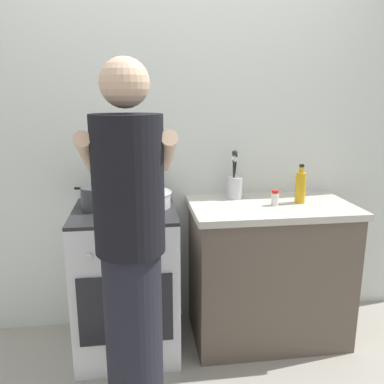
{
  "coord_description": "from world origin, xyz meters",
  "views": [
    {
      "loc": [
        -0.26,
        -2.12,
        1.55
      ],
      "look_at": [
        0.05,
        0.12,
        1.0
      ],
      "focal_mm": 37.07,
      "sensor_mm": 36.0,
      "label": 1
    }
  ],
  "objects_px": {
    "mixing_bowl": "(147,198)",
    "oil_bottle": "(300,187)",
    "pot": "(100,197)",
    "person": "(131,258)",
    "utensil_crock": "(235,184)",
    "stove_range": "(127,280)",
    "spice_bottle": "(275,198)"
  },
  "relations": [
    {
      "from": "spice_bottle",
      "to": "oil_bottle",
      "type": "height_order",
      "value": "oil_bottle"
    },
    {
      "from": "pot",
      "to": "spice_bottle",
      "type": "height_order",
      "value": "pot"
    },
    {
      "from": "pot",
      "to": "person",
      "type": "distance_m",
      "value": 0.72
    },
    {
      "from": "pot",
      "to": "oil_bottle",
      "type": "bearing_deg",
      "value": -1.9
    },
    {
      "from": "mixing_bowl",
      "to": "person",
      "type": "relative_size",
      "value": 0.17
    },
    {
      "from": "utensil_crock",
      "to": "person",
      "type": "xyz_separation_m",
      "value": [
        -0.66,
        -0.81,
        -0.13
      ]
    },
    {
      "from": "utensil_crock",
      "to": "spice_bottle",
      "type": "xyz_separation_m",
      "value": [
        0.2,
        -0.2,
        -0.05
      ]
    },
    {
      "from": "utensil_crock",
      "to": "person",
      "type": "distance_m",
      "value": 1.05
    },
    {
      "from": "pot",
      "to": "oil_bottle",
      "type": "height_order",
      "value": "oil_bottle"
    },
    {
      "from": "mixing_bowl",
      "to": "spice_bottle",
      "type": "xyz_separation_m",
      "value": [
        0.77,
        -0.08,
        -0.01
      ]
    },
    {
      "from": "pot",
      "to": "utensil_crock",
      "type": "relative_size",
      "value": 0.9
    },
    {
      "from": "stove_range",
      "to": "mixing_bowl",
      "type": "xyz_separation_m",
      "value": [
        0.14,
        0.05,
        0.5
      ]
    },
    {
      "from": "mixing_bowl",
      "to": "oil_bottle",
      "type": "height_order",
      "value": "oil_bottle"
    },
    {
      "from": "mixing_bowl",
      "to": "utensil_crock",
      "type": "xyz_separation_m",
      "value": [
        0.57,
        0.12,
        0.04
      ]
    },
    {
      "from": "mixing_bowl",
      "to": "spice_bottle",
      "type": "relative_size",
      "value": 3.11
    },
    {
      "from": "pot",
      "to": "person",
      "type": "xyz_separation_m",
      "value": [
        0.19,
        -0.69,
        -0.11
      ]
    },
    {
      "from": "pot",
      "to": "person",
      "type": "height_order",
      "value": "person"
    },
    {
      "from": "utensil_crock",
      "to": "person",
      "type": "bearing_deg",
      "value": -129.13
    },
    {
      "from": "pot",
      "to": "utensil_crock",
      "type": "height_order",
      "value": "utensil_crock"
    },
    {
      "from": "utensil_crock",
      "to": "oil_bottle",
      "type": "height_order",
      "value": "utensil_crock"
    },
    {
      "from": "spice_bottle",
      "to": "oil_bottle",
      "type": "xyz_separation_m",
      "value": [
        0.17,
        0.04,
        0.06
      ]
    },
    {
      "from": "oil_bottle",
      "to": "person",
      "type": "xyz_separation_m",
      "value": [
        -1.04,
        -0.65,
        -0.14
      ]
    },
    {
      "from": "stove_range",
      "to": "utensil_crock",
      "type": "height_order",
      "value": "utensil_crock"
    },
    {
      "from": "person",
      "to": "mixing_bowl",
      "type": "bearing_deg",
      "value": 82.33
    },
    {
      "from": "stove_range",
      "to": "pot",
      "type": "bearing_deg",
      "value": 161.13
    },
    {
      "from": "oil_bottle",
      "to": "spice_bottle",
      "type": "bearing_deg",
      "value": -168.06
    },
    {
      "from": "pot",
      "to": "stove_range",
      "type": "bearing_deg",
      "value": -18.87
    },
    {
      "from": "spice_bottle",
      "to": "mixing_bowl",
      "type": "bearing_deg",
      "value": 174.21
    },
    {
      "from": "stove_range",
      "to": "mixing_bowl",
      "type": "bearing_deg",
      "value": 19.12
    },
    {
      "from": "utensil_crock",
      "to": "oil_bottle",
      "type": "xyz_separation_m",
      "value": [
        0.38,
        -0.17,
        0.01
      ]
    },
    {
      "from": "stove_range",
      "to": "spice_bottle",
      "type": "xyz_separation_m",
      "value": [
        0.91,
        -0.03,
        0.5
      ]
    },
    {
      "from": "stove_range",
      "to": "pot",
      "type": "distance_m",
      "value": 0.54
    }
  ]
}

